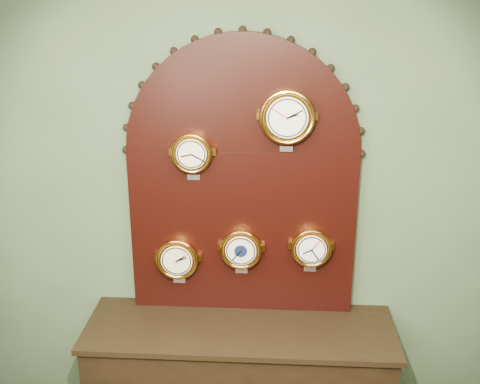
# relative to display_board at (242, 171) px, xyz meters

# --- Properties ---
(wall_back) EXTENTS (4.00, 0.00, 4.00)m
(wall_back) POSITION_rel_display_board_xyz_m (0.00, 0.05, -0.23)
(wall_back) COLOR #40573B
(wall_back) RESTS_ON ground
(display_board) EXTENTS (1.26, 0.06, 1.53)m
(display_board) POSITION_rel_display_board_xyz_m (0.00, 0.00, 0.00)
(display_board) COLOR black
(display_board) RESTS_ON shop_counter
(roman_clock) EXTENTS (0.21, 0.08, 0.26)m
(roman_clock) POSITION_rel_display_board_xyz_m (-0.25, -0.07, 0.11)
(roman_clock) COLOR orange
(roman_clock) RESTS_ON display_board
(arabic_clock) EXTENTS (0.27, 0.08, 0.32)m
(arabic_clock) POSITION_rel_display_board_xyz_m (0.22, -0.07, 0.30)
(arabic_clock) COLOR orange
(arabic_clock) RESTS_ON display_board
(hygrometer) EXTENTS (0.23, 0.08, 0.28)m
(hygrometer) POSITION_rel_display_board_xyz_m (-0.35, -0.07, -0.48)
(hygrometer) COLOR orange
(hygrometer) RESTS_ON display_board
(barometer) EXTENTS (0.22, 0.08, 0.27)m
(barometer) POSITION_rel_display_board_xyz_m (-0.00, -0.07, -0.41)
(barometer) COLOR orange
(barometer) RESTS_ON display_board
(tide_clock) EXTENTS (0.21, 0.08, 0.26)m
(tide_clock) POSITION_rel_display_board_xyz_m (0.37, -0.07, -0.39)
(tide_clock) COLOR orange
(tide_clock) RESTS_ON display_board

